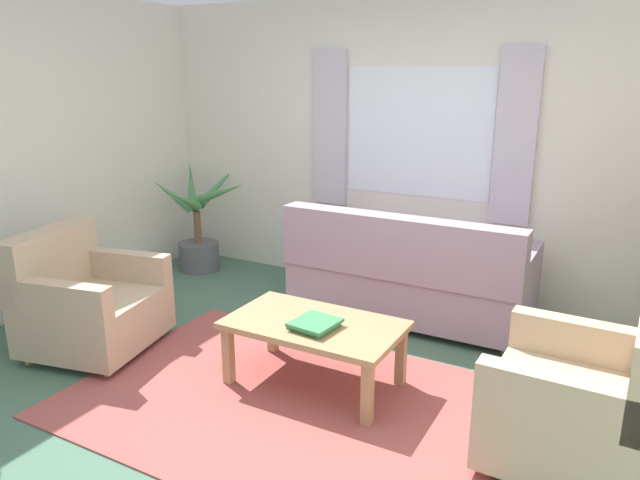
% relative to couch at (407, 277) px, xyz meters
% --- Properties ---
extents(ground_plane, '(6.24, 6.24, 0.00)m').
position_rel_couch_xyz_m(ground_plane, '(-0.20, -1.55, -0.37)').
color(ground_plane, '#476B56').
extents(wall_back, '(5.32, 0.12, 2.60)m').
position_rel_couch_xyz_m(wall_back, '(-0.20, 0.71, 0.93)').
color(wall_back, silver).
rests_on(wall_back, ground_plane).
extents(window_with_curtains, '(1.98, 0.07, 1.40)m').
position_rel_couch_xyz_m(window_with_curtains, '(-0.20, 0.63, 1.08)').
color(window_with_curtains, white).
extents(area_rug, '(2.61, 1.85, 0.01)m').
position_rel_couch_xyz_m(area_rug, '(-0.20, -1.55, -0.36)').
color(area_rug, '#9E4C47').
rests_on(area_rug, ground_plane).
extents(couch, '(1.90, 0.82, 0.92)m').
position_rel_couch_xyz_m(couch, '(0.00, 0.00, 0.00)').
color(couch, '#998499').
rests_on(couch, ground_plane).
extents(armchair_left, '(0.98, 0.99, 0.88)m').
position_rel_couch_xyz_m(armchair_left, '(-1.85, -1.61, -0.01)').
color(armchair_left, tan).
rests_on(armchair_left, ground_plane).
extents(armchair_right, '(0.84, 0.86, 0.88)m').
position_rel_couch_xyz_m(armchair_right, '(1.46, -1.32, -0.01)').
color(armchair_right, tan).
rests_on(armchair_right, ground_plane).
extents(coffee_table, '(1.10, 0.64, 0.44)m').
position_rel_couch_xyz_m(coffee_table, '(-0.14, -1.28, 0.01)').
color(coffee_table, '#A87F56').
rests_on(coffee_table, ground_plane).
extents(book_stack_on_table, '(0.29, 0.30, 0.05)m').
position_rel_couch_xyz_m(book_stack_on_table, '(-0.10, -1.36, 0.10)').
color(book_stack_on_table, '#387F4C').
rests_on(book_stack_on_table, coffee_table).
extents(potted_plant, '(1.10, 1.06, 1.07)m').
position_rel_couch_xyz_m(potted_plant, '(-2.31, 0.20, 0.03)').
color(potted_plant, '#56565B').
rests_on(potted_plant, ground_plane).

